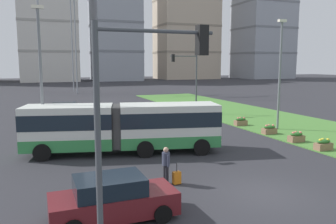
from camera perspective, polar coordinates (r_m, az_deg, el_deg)
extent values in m
plane|color=#2D2D33|center=(15.46, 15.92, -12.98)|extent=(260.00, 260.00, 0.00)
cube|color=#4C8438|center=(30.61, 22.97, -2.80)|extent=(10.00, 70.00, 0.08)
cube|color=silver|center=(21.29, 0.17, -2.07)|extent=(6.41, 3.77, 2.55)
cube|color=#338C47|center=(21.48, 0.17, -4.50)|extent=(6.43, 3.80, 0.70)
cube|color=#19232D|center=(21.22, 0.17, -0.94)|extent=(6.45, 3.82, 0.90)
cube|color=silver|center=(21.34, -16.29, -2.38)|extent=(5.66, 3.72, 2.55)
cube|color=#338C47|center=(21.52, -16.19, -4.80)|extent=(5.68, 3.74, 0.70)
cube|color=#19232D|center=(21.27, -16.33, -1.25)|extent=(5.71, 3.77, 0.90)
cylinder|color=#383838|center=(21.06, -7.93, -2.26)|extent=(2.40, 2.40, 2.45)
cylinder|color=black|center=(23.07, 4.13, -4.40)|extent=(1.04, 0.50, 1.00)
cylinder|color=black|center=(20.70, 5.66, -5.87)|extent=(1.04, 0.50, 1.00)
cylinder|color=black|center=(22.58, -4.34, -4.68)|extent=(1.04, 0.50, 1.00)
cylinder|color=black|center=(20.16, -3.81, -6.23)|extent=(1.04, 0.50, 1.00)
cylinder|color=black|center=(23.02, -18.88, -4.85)|extent=(1.04, 0.52, 1.00)
cylinder|color=black|center=(20.65, -20.29, -6.38)|extent=(1.04, 0.52, 1.00)
sphere|color=#F9EFC6|center=(22.97, 7.31, -3.73)|extent=(0.24, 0.24, 0.24)
sphere|color=#F9EFC6|center=(21.29, 8.63, -4.71)|extent=(0.24, 0.24, 0.24)
cube|color=black|center=(36.05, -16.59, -0.07)|extent=(4.45, 1.92, 0.80)
cube|color=black|center=(35.96, -16.88, 1.03)|extent=(2.42, 1.74, 0.60)
cylinder|color=black|center=(37.09, -14.35, -0.17)|extent=(0.65, 0.24, 0.64)
cylinder|color=black|center=(35.32, -14.06, -0.56)|extent=(0.65, 0.24, 0.64)
cylinder|color=black|center=(36.93, -18.98, -0.39)|extent=(0.65, 0.24, 0.64)
cylinder|color=black|center=(35.15, -18.93, -0.80)|extent=(0.65, 0.24, 0.64)
cube|color=maroon|center=(12.61, -9.01, -14.88)|extent=(4.40, 1.81, 0.80)
cube|color=black|center=(12.32, -9.78, -11.95)|extent=(2.38, 1.68, 0.60)
cylinder|color=black|center=(13.87, -3.59, -13.76)|extent=(0.64, 0.22, 0.64)
cylinder|color=black|center=(12.31, -0.89, -16.69)|extent=(0.64, 0.22, 0.64)
cylinder|color=black|center=(13.33, -16.39, -15.01)|extent=(0.64, 0.22, 0.64)
cylinder|color=black|center=(15.93, -0.50, -10.31)|extent=(0.16, 0.16, 0.90)
cylinder|color=black|center=(15.76, -0.19, -10.52)|extent=(0.16, 0.16, 0.90)
cylinder|color=#383D51|center=(15.62, -0.35, -7.81)|extent=(0.36, 0.36, 0.60)
sphere|color=tan|center=(15.51, -0.35, -6.31)|extent=(0.24, 0.24, 0.24)
cylinder|color=#383D51|center=(15.84, -0.73, -7.77)|extent=(0.10, 0.10, 0.55)
cylinder|color=#383D51|center=(15.43, 0.04, -8.20)|extent=(0.10, 0.10, 0.55)
cube|color=orange|center=(15.87, 1.46, -10.92)|extent=(0.38, 0.27, 0.56)
cylinder|color=black|center=(15.72, 1.47, -9.23)|extent=(0.03, 0.03, 0.40)
cube|color=#937051|center=(23.75, 24.51, -5.25)|extent=(1.10, 0.56, 0.44)
ellipsoid|color=#2D6B28|center=(23.68, 24.56, -4.50)|extent=(0.99, 0.50, 0.28)
sphere|color=yellow|center=(23.47, 24.10, -4.33)|extent=(0.20, 0.20, 0.20)
sphere|color=yellow|center=(23.72, 24.43, -4.22)|extent=(0.20, 0.20, 0.20)
sphere|color=yellow|center=(23.82, 25.15, -4.22)|extent=(0.20, 0.20, 0.20)
cube|color=#937051|center=(25.43, 20.64, -4.19)|extent=(1.10, 0.56, 0.44)
ellipsoid|color=#2D6B28|center=(25.36, 20.67, -3.49)|extent=(0.99, 0.50, 0.28)
sphere|color=#EF7566|center=(25.16, 20.21, -3.32)|extent=(0.20, 0.20, 0.20)
sphere|color=#EF7566|center=(25.40, 20.56, -3.24)|extent=(0.20, 0.20, 0.20)
sphere|color=#EF7566|center=(25.49, 21.24, -3.23)|extent=(0.20, 0.20, 0.20)
cube|color=#937051|center=(27.62, 16.57, -3.06)|extent=(1.10, 0.56, 0.44)
ellipsoid|color=#2D6B28|center=(27.56, 16.59, -2.41)|extent=(0.99, 0.50, 0.28)
sphere|color=#EF7566|center=(27.38, 16.14, -2.25)|extent=(0.20, 0.20, 0.20)
sphere|color=#EF7566|center=(27.61, 16.50, -2.18)|extent=(0.20, 0.20, 0.20)
sphere|color=#EF7566|center=(27.67, 17.14, -2.18)|extent=(0.20, 0.20, 0.20)
cube|color=#937051|center=(30.78, 12.05, -1.79)|extent=(1.10, 0.56, 0.44)
ellipsoid|color=#2D6B28|center=(30.72, 12.06, -1.20)|extent=(0.99, 0.50, 0.28)
sphere|color=#EF7566|center=(30.56, 11.63, -1.05)|extent=(0.20, 0.20, 0.20)
sphere|color=#EF7566|center=(30.77, 11.99, -0.99)|extent=(0.20, 0.20, 0.20)
sphere|color=#EF7566|center=(30.81, 12.56, -1.00)|extent=(0.20, 0.20, 0.20)
cylinder|color=#474C51|center=(8.79, -11.57, -6.75)|extent=(0.16, 0.16, 6.50)
cylinder|color=#474C51|center=(8.95, -1.83, 13.36)|extent=(3.17, 0.10, 0.10)
cube|color=black|center=(9.44, 5.69, 11.83)|extent=(0.28, 0.28, 0.80)
sphere|color=red|center=(9.46, 5.71, 13.34)|extent=(0.16, 0.16, 0.16)
sphere|color=yellow|center=(9.44, 5.69, 11.77)|extent=(0.16, 0.16, 0.16)
sphere|color=green|center=(9.42, 5.67, 10.19)|extent=(0.16, 0.16, 0.16)
cylinder|color=#474C51|center=(37.27, 4.75, 4.60)|extent=(0.16, 0.16, 6.47)
cylinder|color=#474C51|center=(36.57, 2.64, 9.31)|extent=(3.03, 0.10, 0.10)
cube|color=black|center=(36.09, 0.85, 9.02)|extent=(0.28, 0.28, 0.80)
sphere|color=red|center=(36.09, 0.85, 9.42)|extent=(0.16, 0.16, 0.16)
sphere|color=yellow|center=(36.09, 0.85, 9.00)|extent=(0.16, 0.16, 0.16)
sphere|color=green|center=(36.08, 0.85, 8.59)|extent=(0.16, 0.16, 0.16)
cylinder|color=slate|center=(22.36, -20.42, 4.72)|extent=(0.18, 0.18, 8.73)
cube|color=white|center=(22.58, -21.00, 16.09)|extent=(0.70, 0.28, 0.20)
cylinder|color=slate|center=(29.43, 18.15, 5.56)|extent=(0.18, 0.18, 8.78)
cube|color=white|center=(29.61, 18.55, 14.27)|extent=(0.70, 0.28, 0.20)
cube|color=silver|center=(117.08, -19.64, 15.75)|extent=(17.07, 17.78, 44.05)
cube|color=#A4A099|center=(115.97, -19.34, 9.45)|extent=(17.27, 17.98, 0.70)
cube|color=#A4A099|center=(116.58, -19.54, 13.77)|extent=(17.27, 17.98, 0.70)
cube|color=#9EA3AD|center=(117.73, -8.90, 14.09)|extent=(14.37, 18.75, 36.02)
cube|color=gray|center=(117.12, -8.81, 9.88)|extent=(14.57, 18.95, 0.70)
cube|color=gray|center=(117.76, -8.91, 14.26)|extent=(14.57, 18.95, 0.70)
cube|color=#C6B299|center=(127.76, 3.08, 15.94)|extent=(20.74, 14.95, 45.95)
cube|color=gray|center=(126.62, 3.03, 9.90)|extent=(20.94, 15.15, 0.70)
cube|color=gray|center=(127.25, 3.07, 14.04)|extent=(20.94, 15.15, 0.70)
cube|color=gray|center=(128.53, 3.10, 18.12)|extent=(20.94, 15.15, 0.70)
cube|color=#9EA3AD|center=(136.65, 15.65, 14.94)|extent=(18.43, 16.71, 45.02)
cube|color=gray|center=(135.64, 15.44, 9.43)|extent=(18.63, 16.91, 0.70)
cube|color=gray|center=(136.20, 15.58, 13.21)|extent=(18.63, 16.91, 0.70)
cube|color=gray|center=(137.34, 15.73, 16.95)|extent=(18.63, 16.91, 0.70)
cylinder|color=gray|center=(71.13, -15.94, 15.89)|extent=(0.24, 0.24, 31.04)
cylinder|color=gray|center=(70.76, -20.96, 15.72)|extent=(0.24, 0.24, 31.04)
cylinder|color=gray|center=(65.23, -15.40, 16.66)|extent=(0.24, 0.24, 31.04)
cylinder|color=gray|center=(64.83, -20.90, 16.48)|extent=(0.24, 0.24, 31.04)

